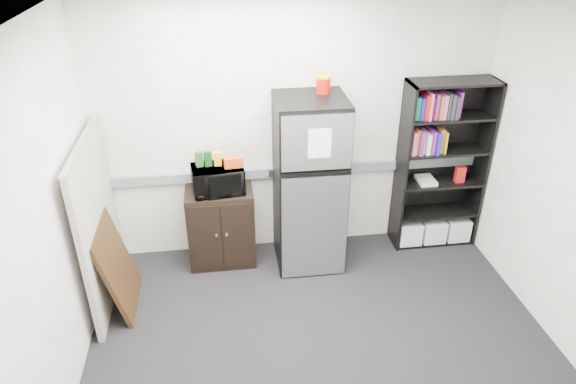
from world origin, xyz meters
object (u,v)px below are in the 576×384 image
Objects in this scene: cubicle_partition at (99,224)px; refrigerator at (309,184)px; bookshelf at (441,167)px; cabinet at (221,226)px; microwave at (218,179)px.

cubicle_partition is 0.91× the size of refrigerator.
bookshelf is 1.14× the size of cubicle_partition.
refrigerator reaches higher than cabinet.
bookshelf reaches higher than cabinet.
bookshelf is 1.45m from refrigerator.
refrigerator is (1.99, 0.34, 0.08)m from cubicle_partition.
refrigerator is (0.90, -0.08, 0.47)m from cabinet.
refrigerator is at bearing -5.07° from cabinet.
cubicle_partition is at bearing -171.94° from bookshelf.
bookshelf is 2.19× the size of cabinet.
microwave is at bearing 20.41° from cubicle_partition.
cubicle_partition is 3.28× the size of microwave.
microwave is at bearing -178.03° from bookshelf.
cubicle_partition is 1.23m from cabinet.
refrigerator reaches higher than microwave.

